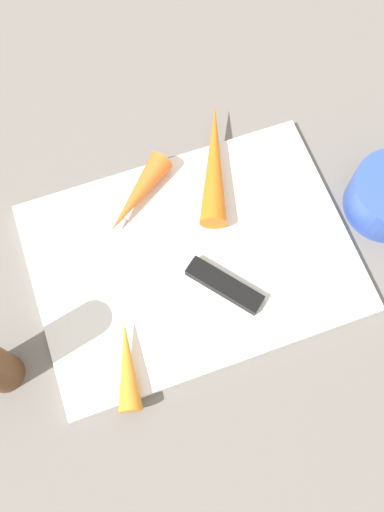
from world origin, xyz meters
TOP-DOWN VIEW (x-y plane):
  - ground_plane at (0.00, 0.00)m, footprint 1.40×1.40m
  - cutting_board at (0.00, 0.00)m, footprint 0.36×0.26m
  - knife at (-0.01, 0.04)m, footprint 0.14×0.17m
  - carrot_medium at (0.04, -0.09)m, footprint 0.10×0.09m
  - carrot_longest at (-0.06, -0.10)m, footprint 0.09×0.16m
  - carrot_shortest at (0.11, 0.10)m, footprint 0.05×0.10m

SIDE VIEW (x-z plane):
  - ground_plane at x=0.00m, z-range 0.00..0.00m
  - cutting_board at x=0.00m, z-range 0.00..0.01m
  - knife at x=-0.01m, z-range 0.01..0.02m
  - carrot_shortest at x=0.11m, z-range 0.01..0.04m
  - carrot_medium at x=0.04m, z-range 0.01..0.04m
  - carrot_longest at x=-0.06m, z-range 0.01..0.04m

